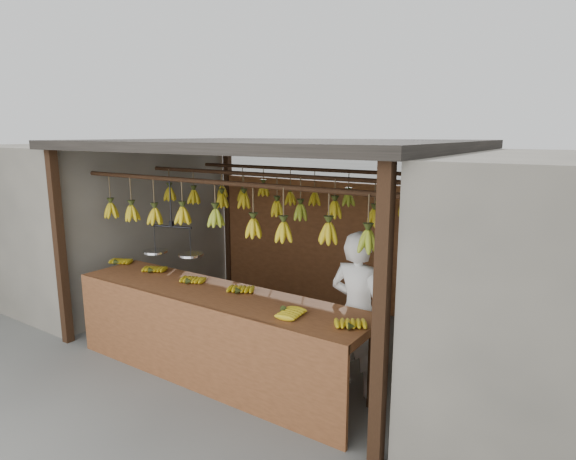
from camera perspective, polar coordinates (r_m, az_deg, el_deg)
The scene contains 8 objects.
ground at distance 6.11m, azimuth -1.60°, elevation -12.51°, with size 80.00×80.00×0.00m, color #5B5B57.
stall at distance 5.88m, azimuth 0.15°, elevation 6.47°, with size 4.30×3.30×2.40m.
neighbor_left at distance 8.32m, azimuth -22.32°, elevation 1.36°, with size 3.00×3.00×2.30m, color slate.
counter at distance 4.93m, azimuth -9.53°, elevation -9.82°, with size 3.52×0.77×0.96m.
hanging_bananas at distance 5.66m, azimuth -1.81°, elevation 2.61°, with size 3.53×2.23×0.40m.
balance_scale at distance 5.41m, azimuth -13.51°, elevation -2.21°, with size 0.69×0.38×0.83m.
vendor at distance 4.70m, azimuth 8.25°, elevation -9.67°, with size 0.58×0.38×1.59m, color white.
bag_bundles at distance 6.22m, azimuth 20.71°, elevation -3.05°, with size 0.08×0.26×1.24m.
Camera 1 is at (3.24, -4.55, 2.47)m, focal length 30.00 mm.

